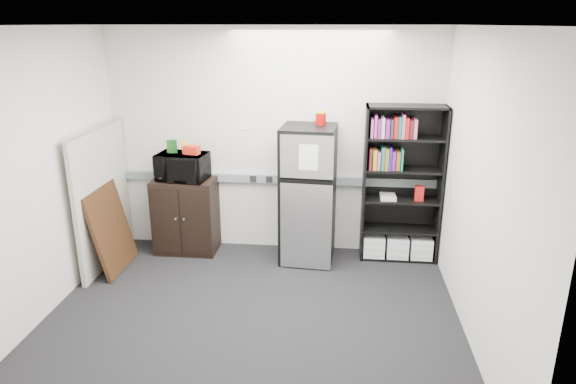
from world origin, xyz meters
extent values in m
plane|color=black|center=(0.00, 0.00, 0.00)|extent=(4.00, 4.00, 0.00)
cube|color=silver|center=(0.00, 1.75, 1.35)|extent=(4.00, 0.02, 2.70)
cube|color=silver|center=(2.00, 0.00, 1.35)|extent=(0.02, 3.50, 2.70)
cube|color=silver|center=(-2.00, 0.00, 1.35)|extent=(0.02, 3.50, 2.70)
cube|color=white|center=(0.00, 0.00, 2.70)|extent=(4.00, 3.50, 0.02)
cube|color=slate|center=(0.00, 1.72, 0.90)|extent=(3.92, 0.05, 0.10)
cube|color=white|center=(-0.35, 1.74, 1.55)|extent=(0.14, 0.00, 0.10)
cube|color=black|center=(1.09, 1.56, 0.93)|extent=(0.02, 0.34, 1.85)
cube|color=black|center=(1.97, 1.56, 0.93)|extent=(0.02, 0.34, 1.85)
cube|color=black|center=(1.53, 1.72, 0.93)|extent=(0.90, 0.02, 1.85)
cube|color=black|center=(1.53, 1.56, 1.84)|extent=(0.90, 0.34, 0.02)
cube|color=black|center=(1.53, 1.56, 0.02)|extent=(0.85, 0.32, 0.03)
cube|color=black|center=(1.53, 1.56, 0.37)|extent=(0.85, 0.32, 0.03)
cube|color=black|center=(1.53, 1.56, 0.74)|extent=(0.85, 0.32, 0.02)
cube|color=black|center=(1.53, 1.56, 1.11)|extent=(0.85, 0.32, 0.02)
cube|color=black|center=(1.53, 1.56, 1.48)|extent=(0.85, 0.32, 0.02)
cube|color=white|center=(1.25, 1.55, 0.16)|extent=(0.25, 0.30, 0.25)
cube|color=white|center=(1.53, 1.55, 0.16)|extent=(0.25, 0.30, 0.25)
cube|color=white|center=(1.81, 1.55, 0.16)|extent=(0.25, 0.30, 0.25)
cube|color=#A39F90|center=(-1.90, 1.08, 0.80)|extent=(0.05, 1.30, 1.60)
cube|color=#B2B2B7|center=(-1.90, 1.08, 1.61)|extent=(0.06, 1.30, 0.02)
cube|color=black|center=(-1.06, 1.50, 0.47)|extent=(0.74, 0.47, 0.93)
cube|color=black|center=(-1.24, 1.27, 0.47)|extent=(0.34, 0.01, 0.82)
cube|color=black|center=(-0.88, 1.27, 0.47)|extent=(0.34, 0.01, 0.82)
cylinder|color=#B2B2B7|center=(-1.11, 1.25, 0.51)|extent=(0.02, 0.02, 0.02)
cylinder|color=#B2B2B7|center=(-1.01, 1.25, 0.51)|extent=(0.02, 0.02, 0.02)
imported|color=black|center=(-1.06, 1.48, 1.09)|extent=(0.62, 0.45, 0.32)
cube|color=#205A19|center=(-1.21, 1.52, 1.33)|extent=(0.08, 0.06, 0.15)
cube|color=#0D3A10|center=(-1.16, 1.52, 1.33)|extent=(0.08, 0.06, 0.15)
cube|color=gold|center=(-1.03, 1.52, 1.32)|extent=(0.08, 0.07, 0.14)
cube|color=red|center=(-0.93, 1.47, 1.30)|extent=(0.20, 0.14, 0.10)
cube|color=black|center=(0.44, 1.43, 0.80)|extent=(0.65, 0.65, 1.60)
cube|color=#B9B9BE|center=(0.44, 1.11, 1.34)|extent=(0.58, 0.06, 0.48)
cube|color=#B9B9BE|center=(0.44, 1.11, 0.53)|extent=(0.58, 0.06, 1.02)
cube|color=black|center=(0.44, 1.10, 1.07)|extent=(0.58, 0.05, 0.03)
cube|color=white|center=(0.46, 1.10, 1.34)|extent=(0.21, 0.02, 0.28)
cube|color=black|center=(0.44, 1.43, 1.61)|extent=(0.65, 0.65, 0.02)
cylinder|color=#9A0707|center=(0.57, 1.55, 1.69)|extent=(0.12, 0.12, 0.15)
cylinder|color=gold|center=(0.57, 1.55, 1.78)|extent=(0.12, 0.12, 0.02)
cube|color=black|center=(-1.77, 0.93, 0.49)|extent=(0.26, 0.77, 0.97)
cube|color=beige|center=(-1.75, 0.93, 0.49)|extent=(0.19, 0.65, 0.82)
camera|label=1|loc=(0.79, -4.25, 2.72)|focal=32.00mm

